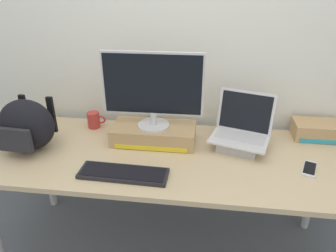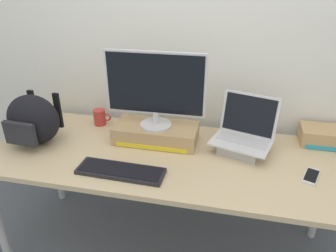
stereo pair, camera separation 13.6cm
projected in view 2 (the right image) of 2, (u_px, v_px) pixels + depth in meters
ground_plane at (168, 248)px, 2.15m from camera, size 20.00×20.00×0.00m
back_wall at (185, 38)px, 1.99m from camera, size 7.00×0.10×2.60m
desk at (168, 164)px, 1.85m from camera, size 2.04×0.78×0.75m
toner_box_yellow at (156, 133)px, 1.93m from camera, size 0.50×0.24×0.10m
desktop_monitor at (155, 88)px, 1.80m from camera, size 0.58×0.19×0.45m
open_laptop at (242, 141)px, 1.83m from camera, size 0.38×0.33×0.31m
external_keyboard at (121, 171)px, 1.65m from camera, size 0.46×0.16×0.02m
messenger_backpack at (33, 120)px, 1.87m from camera, size 0.33×0.29×0.30m
coffee_mug at (100, 117)px, 2.13m from camera, size 0.12×0.08×0.10m
cell_phone at (311, 176)px, 1.62m from camera, size 0.11×0.16×0.01m
plush_toy at (53, 111)px, 2.24m from camera, size 0.09×0.09×0.09m
toner_box_cyan at (328, 137)px, 1.90m from camera, size 0.32×0.18×0.10m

